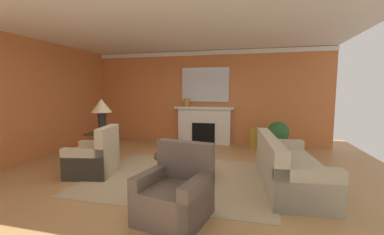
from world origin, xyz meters
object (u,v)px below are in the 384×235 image
Objects in this scene: armchair_near_window at (94,159)px; armchair_facing_fireplace at (175,195)px; sofa at (287,169)px; vase_mantel_left at (186,102)px; coffee_table at (181,160)px; fireplace at (204,126)px; vase_tall_corner at (254,138)px; potted_plant at (278,135)px; side_table at (103,146)px; mantel_mirror at (205,85)px; table_lamp at (102,109)px.

armchair_near_window is 1.00× the size of armchair_facing_fireplace.
sofa is 4.09m from vase_mantel_left.
coffee_table is at bearing -178.82° from sofa.
coffee_table is (0.18, -3.08, -0.20)m from fireplace.
coffee_table is 3.25m from vase_mantel_left.
fireplace is at bearing 96.93° from armchair_facing_fireplace.
vase_tall_corner is 0.71× the size of potted_plant.
vase_tall_corner is at bearing 101.87° from sofa.
potted_plant is at bearing -36.67° from vase_tall_corner.
vase_mantel_left reaches higher than potted_plant.
vase_mantel_left reaches higher than side_table.
side_table is at bearing 140.45° from armchair_facing_fireplace.
vase_tall_corner is at bearing -15.75° from mantel_mirror.
sofa is 3.88m from side_table.
vase_mantel_left is (-0.73, 3.03, 0.93)m from coffee_table.
fireplace is 1.89× the size of armchair_near_window.
armchair_near_window reaches higher than coffee_table.
vase_tall_corner is at bearing 35.08° from table_lamp.
table_lamp reaches higher than coffee_table.
mantel_mirror is 1.54× the size of armchair_near_window.
fireplace is 4.57m from armchair_facing_fireplace.
sofa is 3.67× the size of vase_tall_corner.
vase_tall_corner is (0.94, 4.23, -0.01)m from armchair_facing_fireplace.
sofa is 2.62× the size of potted_plant.
armchair_facing_fireplace reaches higher than side_table.
table_lamp is at bearing 173.47° from sofa.
armchair_near_window is at bearing 149.76° from armchair_facing_fireplace.
potted_plant is at bearing 36.03° from armchair_near_window.
vase_tall_corner is (2.97, 3.05, -0.01)m from armchair_near_window.
side_table is at bearing -90.00° from table_lamp.
armchair_near_window is 1.27× the size of table_lamp.
table_lamp reaches higher than fireplace.
mantel_mirror is (-0.00, 0.12, 1.27)m from fireplace.
vase_mantel_left is 0.30× the size of potted_plant.
armchair_near_window is 1.36× the size of side_table.
potted_plant is at bearing -22.53° from mantel_mirror.
sofa is at bearing 1.18° from coffee_table.
fireplace reaches higher than side_table.
table_lamp is at bearing 140.45° from armchair_facing_fireplace.
armchair_near_window is 1.22m from table_lamp.
vase_tall_corner is (3.28, 2.30, -0.10)m from side_table.
vase_mantel_left is (-0.55, -0.05, 0.72)m from fireplace.
potted_plant is (3.57, 2.60, 0.19)m from armchair_near_window.
side_table is (-0.30, 0.74, 0.09)m from armchair_near_window.
coffee_table is 1.69× the size of vase_tall_corner.
mantel_mirror is 2.16m from vase_tall_corner.
vase_tall_corner reaches higher than coffee_table.
side_table is 2.81× the size of vase_mantel_left.
vase_mantel_left is at bearing 103.61° from coffee_table.
armchair_facing_fireplace reaches higher than potted_plant.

